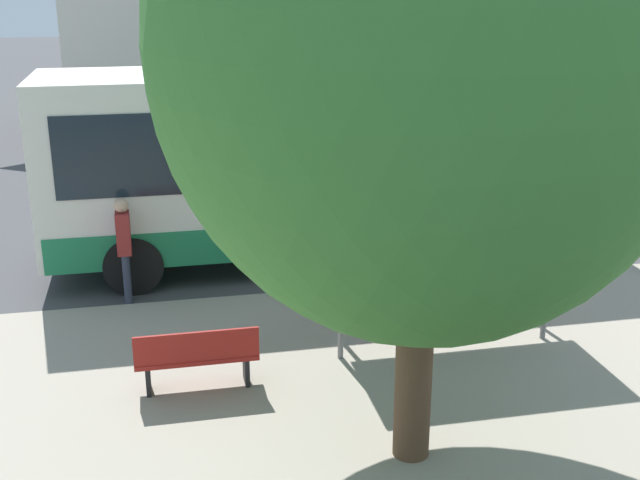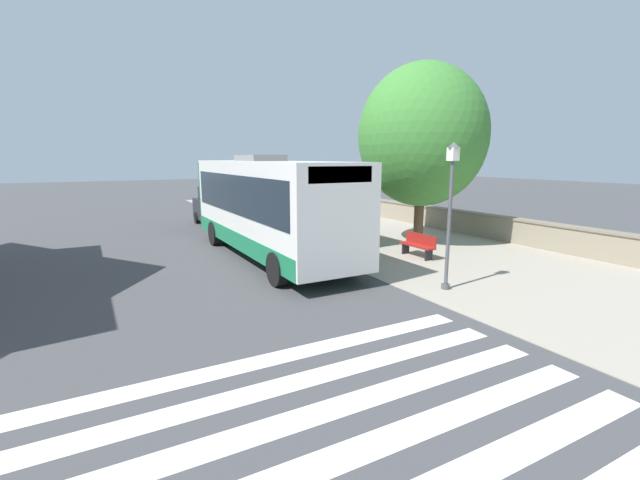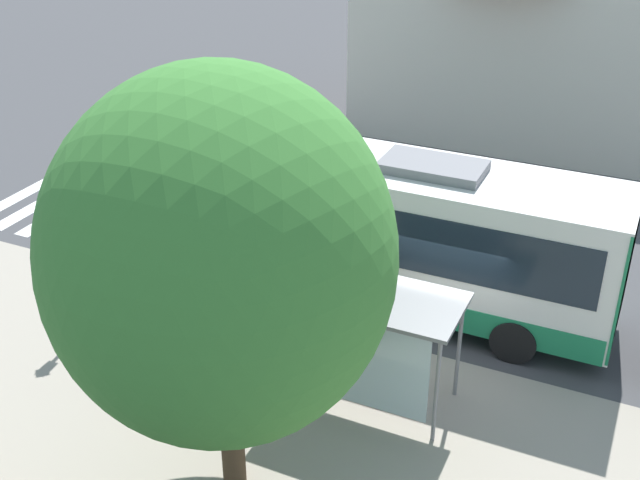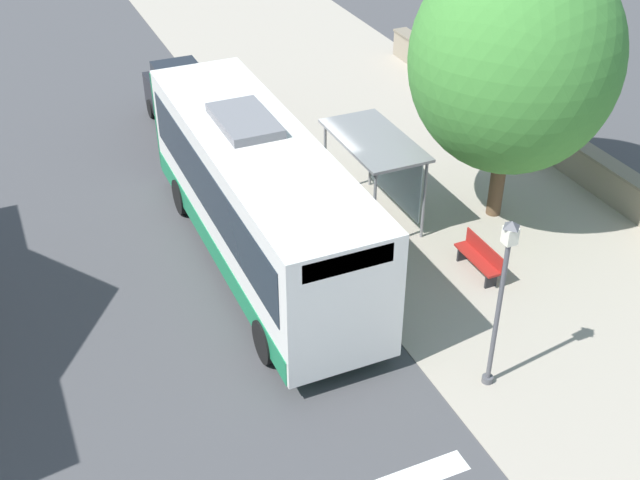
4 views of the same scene
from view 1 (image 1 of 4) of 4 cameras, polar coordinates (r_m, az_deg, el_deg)
ground_plane at (r=14.28m, az=8.11°, el=-2.90°), size 120.00×120.00×0.00m
sidewalk_plaza at (r=10.58m, az=16.46°, el=-11.51°), size 9.00×44.00×0.02m
bus at (r=14.89m, az=0.42°, el=5.94°), size 2.69×10.15×3.74m
bus_shelter at (r=11.61m, az=8.31°, el=2.51°), size 1.76×3.38×2.39m
pedestrian at (r=13.27m, az=-13.76°, el=-0.11°), size 0.34×0.24×1.78m
bench at (r=10.52m, az=-8.74°, el=-8.24°), size 0.40×1.58×0.88m
shade_tree at (r=7.90m, az=7.64°, el=13.76°), size 5.36×5.36×7.49m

